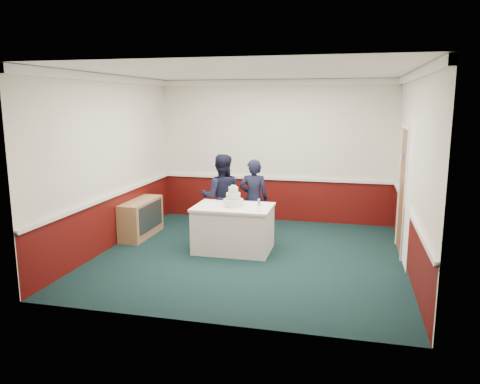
% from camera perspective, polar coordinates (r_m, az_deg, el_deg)
% --- Properties ---
extents(ground, '(5.00, 5.00, 0.00)m').
position_cam_1_polar(ground, '(7.93, 1.25, -7.75)').
color(ground, black).
rests_on(ground, ground).
extents(room_shell, '(5.00, 5.00, 3.00)m').
position_cam_1_polar(room_shell, '(8.11, 2.78, 6.88)').
color(room_shell, silver).
rests_on(room_shell, ground).
extents(sideboard, '(0.41, 1.20, 0.70)m').
position_cam_1_polar(sideboard, '(9.14, -11.95, -3.15)').
color(sideboard, tan).
rests_on(sideboard, ground).
extents(cake_table, '(1.32, 0.92, 0.79)m').
position_cam_1_polar(cake_table, '(8.07, -0.81, -4.41)').
color(cake_table, white).
rests_on(cake_table, ground).
extents(wedding_cake, '(0.35, 0.35, 0.36)m').
position_cam_1_polar(wedding_cake, '(7.96, -0.82, -0.94)').
color(wedding_cake, white).
rests_on(wedding_cake, cake_table).
extents(cake_knife, '(0.10, 0.21, 0.00)m').
position_cam_1_polar(cake_knife, '(7.80, -1.40, -2.00)').
color(cake_knife, silver).
rests_on(cake_knife, cake_table).
extents(champagne_flute, '(0.05, 0.05, 0.21)m').
position_cam_1_polar(champagne_flute, '(7.58, 2.32, -1.35)').
color(champagne_flute, silver).
rests_on(champagne_flute, cake_table).
extents(person_man, '(0.89, 0.76, 1.60)m').
position_cam_1_polar(person_man, '(8.71, -2.28, -0.59)').
color(person_man, black).
rests_on(person_man, ground).
extents(person_woman, '(0.59, 0.44, 1.50)m').
position_cam_1_polar(person_woman, '(8.79, 1.67, -0.82)').
color(person_woman, black).
rests_on(person_woman, ground).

